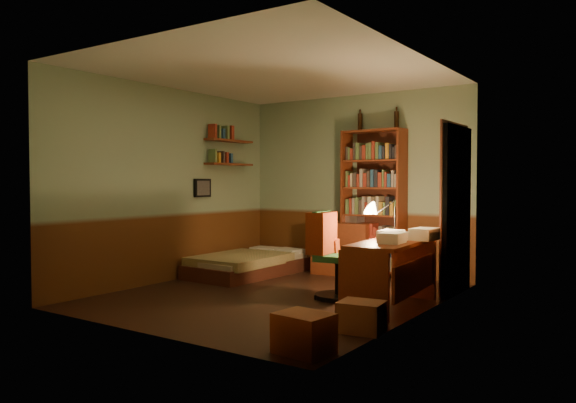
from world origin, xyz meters
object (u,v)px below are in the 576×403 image
Objects in this scene: mini_stereo at (353,217)px; cardboard_box_a at (304,333)px; dresser at (343,248)px; bookshelf at (373,203)px; bed at (248,257)px; desk at (391,274)px; office_chair at (338,255)px; cardboard_box_b at (362,317)px; desk_lamp at (395,211)px.

mini_stereo is 3.92m from cardboard_box_a.
bookshelf is (0.43, 0.08, 0.66)m from dresser.
mini_stereo is (1.22, 0.92, 0.56)m from bed.
dresser is at bearing 113.96° from cardboard_box_a.
mini_stereo is at bearing 124.06° from desk.
dresser is at bearing 37.86° from bed.
dresser is 0.41× the size of bookshelf.
mini_stereo is 0.19× the size of desk.
dresser is at bearing 110.10° from office_chair.
bed is 3.32m from cardboard_box_b.
office_chair is 2.11m from cardboard_box_a.
cardboard_box_b is (0.87, -1.11, -0.36)m from office_chair.
cardboard_box_a is (0.78, -1.93, -0.34)m from office_chair.
desk is (2.57, -0.81, 0.09)m from bed.
cardboard_box_a is at bearing -67.12° from bookshelf.
desk_lamp is at bearing 103.56° from desk.
bed is 1.33× the size of desk.
desk_lamp is (2.45, -0.43, 0.75)m from bed.
bookshelf is (0.33, -0.04, 0.21)m from mini_stereo.
desk_lamp is 2.40m from cardboard_box_a.
cardboard_box_b is (0.18, -1.04, -0.22)m from desk.
desk_lamp is at bearing 101.99° from cardboard_box_b.
mini_stereo reaches higher than desk.
dresser reaches higher than desk.
desk_lamp is (1.23, -1.35, 0.18)m from mini_stereo.
bookshelf is at bearing -1.32° from mini_stereo.
bookshelf reaches higher than desk_lamp.
cardboard_box_a is at bearing -96.12° from cardboard_box_b.
bookshelf is 3.82m from cardboard_box_a.
bookshelf is 4.94× the size of cardboard_box_a.
bookshelf reaches higher than mini_stereo.
dresser reaches higher than cardboard_box_b.
bed is 3.77m from cardboard_box_a.
desk_lamp reaches higher than office_chair.
bed is 0.85× the size of bookshelf.
bookshelf is 2.08m from desk.
desk_lamp is at bearing 95.47° from cardboard_box_a.
dresser is at bearing -163.29° from bookshelf.
dresser is 0.79m from bookshelf.
bed is at bearing -144.97° from bookshelf.
bed is at bearing 152.40° from office_chair.
mini_stereo is at bearing 111.91° from cardboard_box_a.
cardboard_box_b is (0.30, -1.42, -0.87)m from desk_lamp.
bookshelf is 2.07× the size of office_chair.
cardboard_box_b is at bearing -83.96° from desk.
desk reaches higher than bed.
office_chair is at bearing 111.98° from cardboard_box_a.
cardboard_box_a is (0.10, -1.86, -0.20)m from desk.
cardboard_box_b is at bearing -58.38° from office_chair.
desk_lamp reaches higher than dresser.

